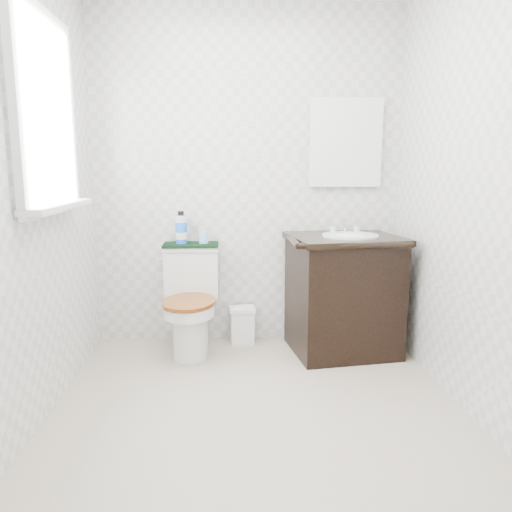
{
  "coord_description": "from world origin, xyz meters",
  "views": [
    {
      "loc": [
        -0.15,
        -2.41,
        1.29
      ],
      "look_at": [
        0.03,
        0.75,
        0.71
      ],
      "focal_mm": 35.0,
      "sensor_mm": 36.0,
      "label": 1
    }
  ],
  "objects": [
    {
      "name": "floor",
      "position": [
        0.0,
        0.0,
        0.0
      ],
      "size": [
        2.4,
        2.4,
        0.0
      ],
      "primitive_type": "plane",
      "color": "#A89E87",
      "rests_on": "ground"
    },
    {
      "name": "wall_back",
      "position": [
        0.0,
        1.2,
        1.2
      ],
      "size": [
        2.4,
        0.0,
        2.4
      ],
      "primitive_type": "plane",
      "rotation": [
        1.57,
        0.0,
        0.0
      ],
      "color": "silver",
      "rests_on": "ground"
    },
    {
      "name": "wall_front",
      "position": [
        0.0,
        -1.2,
        1.2
      ],
      "size": [
        2.4,
        0.0,
        2.4
      ],
      "primitive_type": "plane",
      "rotation": [
        -1.57,
        0.0,
        0.0
      ],
      "color": "silver",
      "rests_on": "ground"
    },
    {
      "name": "wall_left",
      "position": [
        -1.1,
        0.0,
        1.2
      ],
      "size": [
        0.0,
        2.4,
        2.4
      ],
      "primitive_type": "plane",
      "rotation": [
        1.57,
        0.0,
        1.57
      ],
      "color": "silver",
      "rests_on": "ground"
    },
    {
      "name": "wall_right",
      "position": [
        1.1,
        0.0,
        1.2
      ],
      "size": [
        0.0,
        2.4,
        2.4
      ],
      "primitive_type": "plane",
      "rotation": [
        1.57,
        0.0,
        -1.57
      ],
      "color": "silver",
      "rests_on": "ground"
    },
    {
      "name": "window",
      "position": [
        -1.07,
        0.25,
        1.55
      ],
      "size": [
        0.02,
        0.7,
        0.9
      ],
      "primitive_type": "cube",
      "color": "white",
      "rests_on": "wall_left"
    },
    {
      "name": "mirror",
      "position": [
        0.7,
        1.18,
        1.45
      ],
      "size": [
        0.5,
        0.02,
        0.6
      ],
      "primitive_type": "cube",
      "color": "silver",
      "rests_on": "wall_back"
    },
    {
      "name": "toilet",
      "position": [
        -0.41,
        0.97,
        0.32
      ],
      "size": [
        0.39,
        0.62,
        0.73
      ],
      "color": "white",
      "rests_on": "floor"
    },
    {
      "name": "vanity",
      "position": [
        0.65,
        0.9,
        0.43
      ],
      "size": [
        0.8,
        0.71,
        0.92
      ],
      "color": "black",
      "rests_on": "floor"
    },
    {
      "name": "trash_bin",
      "position": [
        -0.05,
        1.1,
        0.14
      ],
      "size": [
        0.2,
        0.16,
        0.27
      ],
      "color": "white",
      "rests_on": "floor"
    },
    {
      "name": "towel",
      "position": [
        -0.41,
        1.09,
        0.74
      ],
      "size": [
        0.39,
        0.22,
        0.02
      ],
      "primitive_type": "cube",
      "color": "black",
      "rests_on": "toilet"
    },
    {
      "name": "mouthwash_bottle",
      "position": [
        -0.48,
        1.1,
        0.85
      ],
      "size": [
        0.08,
        0.08,
        0.23
      ],
      "color": "blue",
      "rests_on": "towel"
    },
    {
      "name": "cup",
      "position": [
        -0.32,
        1.1,
        0.79
      ],
      "size": [
        0.07,
        0.07,
        0.08
      ],
      "primitive_type": "cone",
      "color": "#88BADE",
      "rests_on": "towel"
    },
    {
      "name": "soap_bar",
      "position": [
        0.62,
        1.01,
        0.83
      ],
      "size": [
        0.07,
        0.04,
        0.02
      ],
      "primitive_type": "ellipsoid",
      "color": "#1B8477",
      "rests_on": "vanity"
    }
  ]
}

